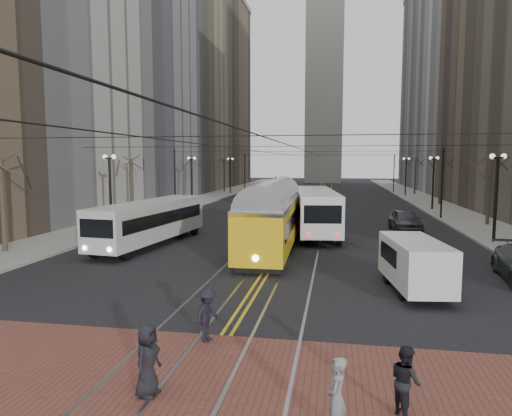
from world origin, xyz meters
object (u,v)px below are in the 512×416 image
at_px(transit_bus, 151,223).
at_px(pedestrian_c, 406,381).
at_px(cargo_van, 415,266).
at_px(pedestrian_d, 207,315).
at_px(rear_bus, 315,212).
at_px(streetcar, 273,223).
at_px(pedestrian_b, 337,398).
at_px(clock_tower, 325,35).
at_px(sedan_grey, 405,220).
at_px(pedestrian_a, 147,360).

height_order(transit_bus, pedestrian_c, transit_bus).
bearing_deg(cargo_van, pedestrian_d, -144.31).
xyz_separation_m(rear_bus, pedestrian_d, (-2.24, -21.21, -0.79)).
xyz_separation_m(streetcar, pedestrian_c, (5.32, -17.80, -0.86)).
height_order(rear_bus, pedestrian_b, rear_bus).
relative_size(clock_tower, pedestrian_c, 43.46).
height_order(clock_tower, streetcar, clock_tower).
xyz_separation_m(rear_bus, sedan_grey, (6.78, 2.29, -0.76)).
relative_size(sedan_grey, pedestrian_b, 3.03).
bearing_deg(clock_tower, cargo_van, -86.14).
bearing_deg(cargo_van, sedan_grey, 75.90).
relative_size(transit_bus, cargo_van, 2.31).
bearing_deg(rear_bus, streetcar, -116.02).
height_order(sedan_grey, pedestrian_b, sedan_grey).
xyz_separation_m(pedestrian_c, pedestrian_d, (-5.26, 3.15, 0.05)).
distance_m(rear_bus, pedestrian_c, 24.56).
height_order(streetcar, pedestrian_c, streetcar).
relative_size(clock_tower, transit_bus, 5.85).
xyz_separation_m(clock_tower, cargo_van, (6.54, -97.00, -34.88)).
distance_m(streetcar, sedan_grey, 12.70).
bearing_deg(clock_tower, pedestrian_c, -87.41).
bearing_deg(rear_bus, pedestrian_a, -103.01).
bearing_deg(pedestrian_c, clock_tower, -21.87).
distance_m(transit_bus, pedestrian_d, 16.58).
xyz_separation_m(clock_tower, pedestrian_c, (4.82, -106.64, -35.19)).
xyz_separation_m(pedestrian_b, pedestrian_d, (-3.82, 4.24, -0.01)).
height_order(cargo_van, sedan_grey, cargo_van).
xyz_separation_m(pedestrian_b, pedestrian_c, (1.44, 1.09, -0.06)).
bearing_deg(pedestrian_a, sedan_grey, -12.69).
distance_m(transit_bus, rear_bus, 12.17).
distance_m(clock_tower, sedan_grey, 87.78).
distance_m(streetcar, cargo_van, 10.79).
bearing_deg(rear_bus, pedestrian_b, -93.16).
xyz_separation_m(sedan_grey, pedestrian_c, (-3.76, -26.65, -0.07)).
bearing_deg(pedestrian_b, pedestrian_a, -92.82).
distance_m(pedestrian_b, pedestrian_d, 5.70).
distance_m(clock_tower, pedestrian_d, 109.30).
relative_size(sedan_grey, pedestrian_d, 3.07).
xyz_separation_m(clock_tower, rear_bus, (1.80, -82.28, -34.35)).
relative_size(rear_bus, pedestrian_c, 8.12).
relative_size(transit_bus, pedestrian_a, 6.70).
height_order(pedestrian_a, pedestrian_c, pedestrian_a).
xyz_separation_m(sedan_grey, pedestrian_b, (-5.20, -27.74, -0.02)).
height_order(clock_tower, cargo_van, clock_tower).
bearing_deg(streetcar, transit_bus, 179.55).
height_order(clock_tower, sedan_grey, clock_tower).
xyz_separation_m(transit_bus, streetcar, (7.87, 0.11, 0.22)).
relative_size(rear_bus, sedan_grey, 2.48).
xyz_separation_m(transit_bus, pedestrian_c, (13.19, -17.69, -0.64)).
bearing_deg(transit_bus, sedan_grey, 34.25).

